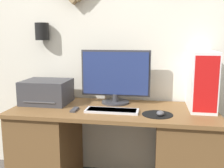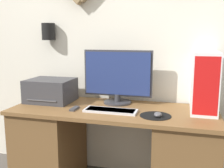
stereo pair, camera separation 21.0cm
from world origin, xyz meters
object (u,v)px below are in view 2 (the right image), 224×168
at_px(printer, 51,90).
at_px(monitor, 118,76).
at_px(remote_control, 74,109).
at_px(computer_tower, 204,81).
at_px(keyboard, 111,110).
at_px(mouse, 158,115).

bearing_deg(printer, monitor, 9.48).
bearing_deg(printer, remote_control, -32.34).
height_order(monitor, computer_tower, computer_tower).
distance_m(keyboard, computer_tower, 0.77).
distance_m(keyboard, printer, 0.65).
height_order(monitor, keyboard, monitor).
relative_size(monitor, mouse, 8.17).
height_order(printer, remote_control, printer).
xyz_separation_m(computer_tower, printer, (-1.31, -0.06, -0.13)).
bearing_deg(computer_tower, monitor, 176.96).
bearing_deg(printer, mouse, -13.42).
bearing_deg(computer_tower, printer, -177.28).
bearing_deg(keyboard, mouse, -7.89).
distance_m(monitor, printer, 0.62).
relative_size(keyboard, computer_tower, 0.88).
xyz_separation_m(mouse, remote_control, (-0.67, 0.03, -0.01)).
bearing_deg(monitor, keyboard, -86.72).
height_order(computer_tower, remote_control, computer_tower).
height_order(mouse, computer_tower, computer_tower).
height_order(keyboard, mouse, mouse).
relative_size(printer, remote_control, 3.23).
bearing_deg(mouse, keyboard, 172.11).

